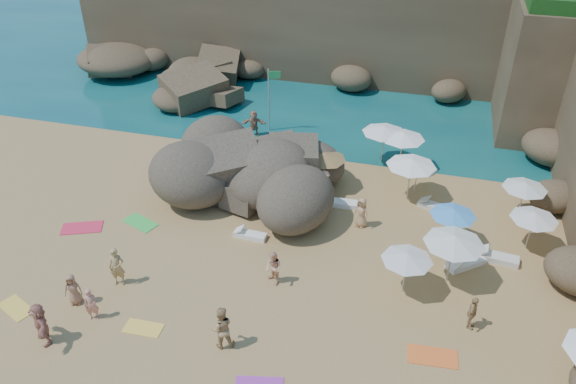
% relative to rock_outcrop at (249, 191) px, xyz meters
% --- Properties ---
extents(ground, '(120.00, 120.00, 0.00)m').
position_rel_rock_outcrop_xyz_m(ground, '(0.83, -5.50, 0.00)').
color(ground, tan).
rests_on(ground, ground).
extents(seawater, '(120.00, 120.00, 0.00)m').
position_rel_rock_outcrop_xyz_m(seawater, '(0.83, 24.50, 0.00)').
color(seawater, '#0C4751').
rests_on(seawater, ground).
extents(cliff_back, '(44.00, 8.00, 8.00)m').
position_rel_rock_outcrop_xyz_m(cliff_back, '(2.83, 19.50, 4.00)').
color(cliff_back, brown).
rests_on(cliff_back, ground).
extents(rock_promontory, '(12.00, 7.00, 2.00)m').
position_rel_rock_outcrop_xyz_m(rock_promontory, '(-10.17, 10.50, 0.00)').
color(rock_promontory, brown).
rests_on(rock_promontory, ground).
extents(marina_masts, '(3.10, 0.10, 6.00)m').
position_rel_rock_outcrop_xyz_m(marina_masts, '(-15.67, 24.50, 3.00)').
color(marina_masts, white).
rests_on(marina_masts, ground).
extents(rock_outcrop, '(9.09, 8.19, 2.97)m').
position_rel_rock_outcrop_xyz_m(rock_outcrop, '(0.00, 0.00, 0.00)').
color(rock_outcrop, brown).
rests_on(rock_outcrop, ground).
extents(flag_pole, '(0.79, 0.26, 4.11)m').
position_rel_rock_outcrop_xyz_m(flag_pole, '(-0.93, 7.21, 2.62)').
color(flag_pole, silver).
rests_on(flag_pole, ground).
extents(parasol_0, '(2.48, 2.48, 2.35)m').
position_rel_rock_outcrop_xyz_m(parasol_0, '(6.41, 4.91, 2.15)').
color(parasol_0, silver).
rests_on(parasol_0, ground).
extents(parasol_1, '(2.44, 2.44, 2.31)m').
position_rel_rock_outcrop_xyz_m(parasol_1, '(7.50, 4.51, 2.12)').
color(parasol_1, silver).
rests_on(parasol_1, ground).
extents(parasol_2, '(2.55, 2.55, 2.41)m').
position_rel_rock_outcrop_xyz_m(parasol_2, '(8.21, 1.47, 2.21)').
color(parasol_2, silver).
rests_on(parasol_2, ground).
extents(parasol_3, '(2.12, 2.12, 2.00)m').
position_rel_rock_outcrop_xyz_m(parasol_3, '(13.91, -1.24, 1.84)').
color(parasol_3, silver).
rests_on(parasol_3, ground).
extents(parasol_4, '(2.01, 2.01, 1.90)m').
position_rel_rock_outcrop_xyz_m(parasol_4, '(8.54, 2.07, 1.74)').
color(parasol_4, silver).
rests_on(parasol_4, ground).
extents(parasol_5, '(2.48, 2.48, 2.34)m').
position_rel_rock_outcrop_xyz_m(parasol_5, '(3.27, -2.01, 2.15)').
color(parasol_5, silver).
rests_on(parasol_5, ground).
extents(parasol_6, '(2.24, 2.24, 2.12)m').
position_rel_rock_outcrop_xyz_m(parasol_6, '(3.78, 1.41, 1.94)').
color(parasol_6, silver).
rests_on(parasol_6, ground).
extents(parasol_7, '(2.15, 2.15, 2.03)m').
position_rel_rock_outcrop_xyz_m(parasol_7, '(13.70, 1.29, 1.86)').
color(parasol_7, silver).
rests_on(parasol_7, ground).
extents(parasol_8, '(2.12, 2.12, 2.01)m').
position_rel_rock_outcrop_xyz_m(parasol_8, '(8.68, -5.61, 1.84)').
color(parasol_8, silver).
rests_on(parasol_8, ground).
extents(parasol_9, '(2.54, 2.54, 2.40)m').
position_rel_rock_outcrop_xyz_m(parasol_9, '(10.45, -4.46, 2.20)').
color(parasol_9, silver).
rests_on(parasol_9, ground).
extents(parasol_10, '(2.09, 2.09, 1.98)m').
position_rel_rock_outcrop_xyz_m(parasol_10, '(10.41, -1.86, 1.82)').
color(parasol_10, silver).
rests_on(parasol_10, ground).
extents(lounger_0, '(1.78, 0.68, 0.27)m').
position_rel_rock_outcrop_xyz_m(lounger_0, '(2.18, 0.96, 0.14)').
color(lounger_0, white).
rests_on(lounger_0, ground).
extents(lounger_1, '(1.79, 0.67, 0.28)m').
position_rel_rock_outcrop_xyz_m(lounger_1, '(4.93, -0.06, 0.14)').
color(lounger_1, white).
rests_on(lounger_1, ground).
extents(lounger_2, '(1.94, 0.83, 0.29)m').
position_rel_rock_outcrop_xyz_m(lounger_2, '(12.57, -2.51, 0.15)').
color(lounger_2, silver).
rests_on(lounger_2, ground).
extents(lounger_3, '(1.58, 0.58, 0.24)m').
position_rel_rock_outcrop_xyz_m(lounger_3, '(1.33, -3.82, 0.12)').
color(lounger_3, white).
rests_on(lounger_3, ground).
extents(lounger_4, '(1.77, 1.14, 0.26)m').
position_rel_rock_outcrop_xyz_m(lounger_4, '(9.66, 0.89, 0.13)').
color(lounger_4, silver).
rests_on(lounger_4, ground).
extents(lounger_5, '(1.79, 1.61, 0.28)m').
position_rel_rock_outcrop_xyz_m(lounger_5, '(11.23, -3.27, 0.14)').
color(lounger_5, white).
rests_on(lounger_5, ground).
extents(towel_4, '(1.78, 1.36, 0.03)m').
position_rel_rock_outcrop_xyz_m(towel_4, '(-6.35, -10.79, 0.01)').
color(towel_4, yellow).
rests_on(towel_4, ground).
extents(towel_7, '(2.16, 1.64, 0.03)m').
position_rel_rock_outcrop_xyz_m(towel_7, '(-6.82, -5.30, 0.02)').
color(towel_7, '#E32845').
rests_on(towel_7, ground).
extents(towel_10, '(1.90, 1.07, 0.03)m').
position_rel_rock_outcrop_xyz_m(towel_10, '(10.10, -8.87, 0.02)').
color(towel_10, orange).
rests_on(towel_10, ground).
extents(towel_11, '(1.95, 1.45, 0.03)m').
position_rel_rock_outcrop_xyz_m(towel_11, '(-4.27, -4.16, 0.02)').
color(towel_11, green).
rests_on(towel_11, ground).
extents(towel_12, '(1.53, 0.82, 0.03)m').
position_rel_rock_outcrop_xyz_m(towel_12, '(-0.85, -10.42, 0.01)').
color(towel_12, yellow).
rests_on(towel_12, ground).
extents(person_stand_0, '(0.63, 0.55, 1.47)m').
position_rel_rock_outcrop_xyz_m(person_stand_0, '(-2.98, -10.43, 0.73)').
color(person_stand_0, tan).
rests_on(person_stand_0, ground).
extents(person_stand_1, '(1.12, 1.03, 1.85)m').
position_rel_rock_outcrop_xyz_m(person_stand_1, '(2.45, -10.38, 0.93)').
color(person_stand_1, tan).
rests_on(person_stand_1, ground).
extents(person_stand_2, '(1.13, 1.05, 1.69)m').
position_rel_rock_outcrop_xyz_m(person_stand_2, '(3.97, 0.38, 0.84)').
color(person_stand_2, '#EDA686').
rests_on(person_stand_2, ground).
extents(person_stand_3, '(0.57, 0.94, 1.50)m').
position_rel_rock_outcrop_xyz_m(person_stand_3, '(11.40, -6.98, 0.75)').
color(person_stand_3, tan).
rests_on(person_stand_3, ground).
extents(person_stand_4, '(0.88, 0.71, 1.58)m').
position_rel_rock_outcrop_xyz_m(person_stand_4, '(6.24, -1.52, 0.79)').
color(person_stand_4, tan).
rests_on(person_stand_4, ground).
extents(person_stand_5, '(1.59, 0.77, 1.65)m').
position_rel_rock_outcrop_xyz_m(person_stand_5, '(-1.79, 6.29, 0.82)').
color(person_stand_5, tan).
rests_on(person_stand_5, ground).
extents(person_lie_2, '(1.16, 1.59, 0.38)m').
position_rel_rock_outcrop_xyz_m(person_lie_2, '(-4.15, -9.87, 0.19)').
color(person_lie_2, '#9D6A4E').
rests_on(person_lie_2, ground).
extents(person_lie_3, '(2.46, 2.47, 0.48)m').
position_rel_rock_outcrop_xyz_m(person_lie_3, '(-4.10, -11.98, 0.24)').
color(person_lie_3, '#B87560').
rests_on(person_lie_3, ground).
extents(person_lie_4, '(1.13, 1.90, 0.43)m').
position_rel_rock_outcrop_xyz_m(person_lie_4, '(-3.01, -8.35, 0.21)').
color(person_lie_4, tan).
rests_on(person_lie_4, ground).
extents(person_lie_5, '(1.59, 1.73, 0.60)m').
position_rel_rock_outcrop_xyz_m(person_lie_5, '(3.32, -6.59, 0.30)').
color(person_lie_5, '#E8A984').
rests_on(person_lie_5, ground).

